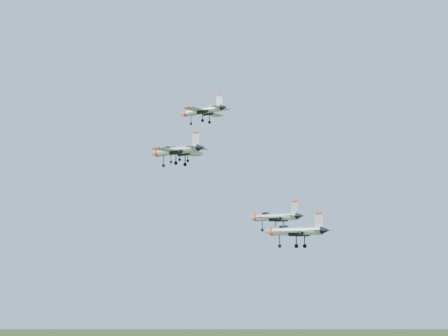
% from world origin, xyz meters
% --- Properties ---
extents(jet_lead, '(13.58, 11.35, 3.63)m').
position_xyz_m(jet_lead, '(-11.58, 9.80, 161.19)').
color(jet_lead, '#B2B8C0').
extents(jet_left_high, '(12.45, 10.57, 3.38)m').
position_xyz_m(jet_left_high, '(-12.34, 2.33, 151.67)').
color(jet_left_high, '#B2B8C0').
extents(jet_right_high, '(12.22, 10.24, 3.27)m').
position_xyz_m(jet_right_high, '(1.35, -20.75, 147.31)').
color(jet_right_high, '#B2B8C0').
extents(jet_left_low, '(13.61, 11.53, 3.68)m').
position_xyz_m(jet_left_low, '(7.03, 6.08, 137.54)').
color(jet_left_low, '#B2B8C0').
extents(jet_right_low, '(12.57, 10.60, 3.38)m').
position_xyz_m(jet_right_low, '(19.55, -15.10, 134.23)').
color(jet_right_low, '#B2B8C0').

